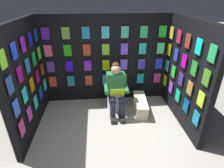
{
  "coord_description": "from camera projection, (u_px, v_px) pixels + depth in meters",
  "views": [
    {
      "loc": [
        0.22,
        2.24,
        2.51
      ],
      "look_at": [
        -0.07,
        -1.05,
        0.85
      ],
      "focal_mm": 29.25,
      "sensor_mm": 36.0,
      "label": 1
    }
  ],
  "objects": [
    {
      "name": "ground_plane",
      "position": [
        113.0,
        155.0,
        3.14
      ],
      "size": [
        30.0,
        30.0,
        0.0
      ],
      "primitive_type": "plane",
      "color": "#9E998E"
    },
    {
      "name": "comic_longbox_near",
      "position": [
        140.0,
        105.0,
        4.27
      ],
      "size": [
        0.34,
        0.85,
        0.31
      ],
      "rotation": [
        0.0,
        0.0,
        -0.1
      ],
      "color": "beige",
      "rests_on": "ground"
    },
    {
      "name": "display_wall_right",
      "position": [
        26.0,
        80.0,
        3.39
      ],
      "size": [
        0.14,
        1.91,
        2.12
      ],
      "color": "black",
      "rests_on": "ground"
    },
    {
      "name": "display_wall_back",
      "position": [
        106.0,
        60.0,
        4.41
      ],
      "size": [
        3.09,
        0.14,
        2.12
      ],
      "color": "black",
      "rests_on": "ground"
    },
    {
      "name": "person_reading",
      "position": [
        116.0,
        89.0,
        4.02
      ],
      "size": [
        0.53,
        0.68,
        1.19
      ],
      "rotation": [
        0.0,
        0.0,
        0.01
      ],
      "color": "#286B42",
      "rests_on": "ground"
    },
    {
      "name": "display_wall_left",
      "position": [
        186.0,
        74.0,
        3.64
      ],
      "size": [
        0.14,
        1.91,
        2.12
      ],
      "color": "black",
      "rests_on": "ground"
    },
    {
      "name": "toilet",
      "position": [
        115.0,
        95.0,
        4.34
      ],
      "size": [
        0.41,
        0.56,
        0.77
      ],
      "rotation": [
        0.0,
        0.0,
        0.01
      ],
      "color": "white",
      "rests_on": "ground"
    }
  ]
}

